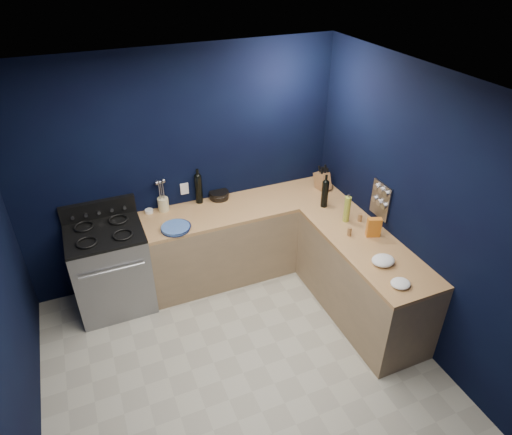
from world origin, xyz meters
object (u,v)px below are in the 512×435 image
plate_stack (176,228)px  crouton_bag (374,227)px  utensil_crock (163,204)px  knife_block (322,181)px  gas_range (112,270)px

plate_stack → crouton_bag: (1.80, -0.88, 0.08)m
utensil_crock → knife_block: 1.86m
utensil_crock → plate_stack: bearing=-86.9°
utensil_crock → crouton_bag: (1.82, -1.30, 0.03)m
utensil_crock → knife_block: knife_block is taller
crouton_bag → plate_stack: bearing=175.3°
utensil_crock → crouton_bag: size_ratio=0.73×
plate_stack → knife_block: bearing=5.7°
knife_block → crouton_bag: knife_block is taller
plate_stack → crouton_bag: size_ratio=1.46×
plate_stack → utensil_crock: size_ratio=1.99×
gas_range → crouton_bag: (2.49, -1.04, 0.54)m
plate_stack → gas_range: bearing=166.5°
gas_range → utensil_crock: 0.88m
knife_block → gas_range: bearing=171.2°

